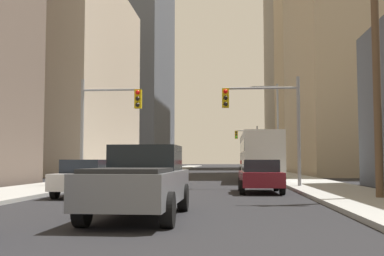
{
  "coord_description": "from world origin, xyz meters",
  "views": [
    {
      "loc": [
        2.17,
        -2.27,
        1.47
      ],
      "look_at": [
        0.0,
        25.56,
        3.43
      ],
      "focal_mm": 43.76,
      "sensor_mm": 36.0,
      "label": 1
    }
  ],
  "objects_px": {
    "sedan_maroon": "(260,176)",
    "traffic_signal_near_left": "(108,115)",
    "traffic_signal_far_right": "(248,141)",
    "traffic_signal_near_right": "(265,113)",
    "sedan_white": "(87,178)",
    "city_bus": "(259,155)",
    "pickup_truck_grey": "(141,181)"
  },
  "relations": [
    {
      "from": "pickup_truck_grey",
      "to": "traffic_signal_near_right",
      "type": "xyz_separation_m",
      "value": [
        4.26,
        13.14,
        3.13
      ]
    },
    {
      "from": "sedan_white",
      "to": "sedan_maroon",
      "type": "relative_size",
      "value": 1.0
    },
    {
      "from": "city_bus",
      "to": "traffic_signal_near_right",
      "type": "height_order",
      "value": "traffic_signal_near_right"
    },
    {
      "from": "traffic_signal_far_right",
      "to": "sedan_maroon",
      "type": "bearing_deg",
      "value": -91.54
    },
    {
      "from": "sedan_maroon",
      "to": "traffic_signal_near_left",
      "type": "distance_m",
      "value": 9.38
    },
    {
      "from": "pickup_truck_grey",
      "to": "sedan_maroon",
      "type": "bearing_deg",
      "value": 68.94
    },
    {
      "from": "sedan_white",
      "to": "traffic_signal_near_left",
      "type": "bearing_deg",
      "value": 97.37
    },
    {
      "from": "pickup_truck_grey",
      "to": "city_bus",
      "type": "bearing_deg",
      "value": 78.54
    },
    {
      "from": "traffic_signal_near_right",
      "to": "sedan_white",
      "type": "bearing_deg",
      "value": -141.48
    },
    {
      "from": "sedan_white",
      "to": "traffic_signal_near_right",
      "type": "xyz_separation_m",
      "value": [
        7.81,
        6.22,
        3.29
      ]
    },
    {
      "from": "sedan_maroon",
      "to": "traffic_signal_near_left",
      "type": "relative_size",
      "value": 0.71
    },
    {
      "from": "sedan_white",
      "to": "traffic_signal_near_right",
      "type": "relative_size",
      "value": 0.71
    },
    {
      "from": "traffic_signal_near_left",
      "to": "traffic_signal_far_right",
      "type": "distance_m",
      "value": 37.12
    },
    {
      "from": "sedan_maroon",
      "to": "sedan_white",
      "type": "bearing_deg",
      "value": -158.99
    },
    {
      "from": "city_bus",
      "to": "sedan_white",
      "type": "height_order",
      "value": "city_bus"
    },
    {
      "from": "traffic_signal_near_right",
      "to": "traffic_signal_near_left",
      "type": "bearing_deg",
      "value": -180.0
    },
    {
      "from": "city_bus",
      "to": "pickup_truck_grey",
      "type": "xyz_separation_m",
      "value": [
        -4.54,
        -22.39,
        -1.0
      ]
    },
    {
      "from": "pickup_truck_grey",
      "to": "traffic_signal_near_right",
      "type": "distance_m",
      "value": 14.16
    },
    {
      "from": "traffic_signal_near_left",
      "to": "city_bus",
      "type": "bearing_deg",
      "value": 46.12
    },
    {
      "from": "pickup_truck_grey",
      "to": "traffic_signal_near_left",
      "type": "distance_m",
      "value": 14.18
    },
    {
      "from": "city_bus",
      "to": "pickup_truck_grey",
      "type": "relative_size",
      "value": 2.12
    },
    {
      "from": "traffic_signal_near_right",
      "to": "traffic_signal_far_right",
      "type": "distance_m",
      "value": 35.98
    },
    {
      "from": "city_bus",
      "to": "pickup_truck_grey",
      "type": "bearing_deg",
      "value": -101.46
    },
    {
      "from": "city_bus",
      "to": "sedan_maroon",
      "type": "height_order",
      "value": "city_bus"
    },
    {
      "from": "city_bus",
      "to": "sedan_maroon",
      "type": "xyz_separation_m",
      "value": [
        -0.8,
        -12.67,
        -1.16
      ]
    },
    {
      "from": "sedan_maroon",
      "to": "traffic_signal_far_right",
      "type": "height_order",
      "value": "traffic_signal_far_right"
    },
    {
      "from": "sedan_white",
      "to": "sedan_maroon",
      "type": "bearing_deg",
      "value": 21.01
    },
    {
      "from": "sedan_white",
      "to": "traffic_signal_near_right",
      "type": "height_order",
      "value": "traffic_signal_near_right"
    },
    {
      "from": "traffic_signal_near_left",
      "to": "traffic_signal_near_right",
      "type": "xyz_separation_m",
      "value": [
        8.62,
        0.0,
        0.04
      ]
    },
    {
      "from": "city_bus",
      "to": "sedan_white",
      "type": "xyz_separation_m",
      "value": [
        -8.09,
        -15.47,
        -1.16
      ]
    },
    {
      "from": "city_bus",
      "to": "pickup_truck_grey",
      "type": "height_order",
      "value": "city_bus"
    },
    {
      "from": "pickup_truck_grey",
      "to": "sedan_white",
      "type": "xyz_separation_m",
      "value": [
        -3.56,
        6.92,
        -0.16
      ]
    }
  ]
}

